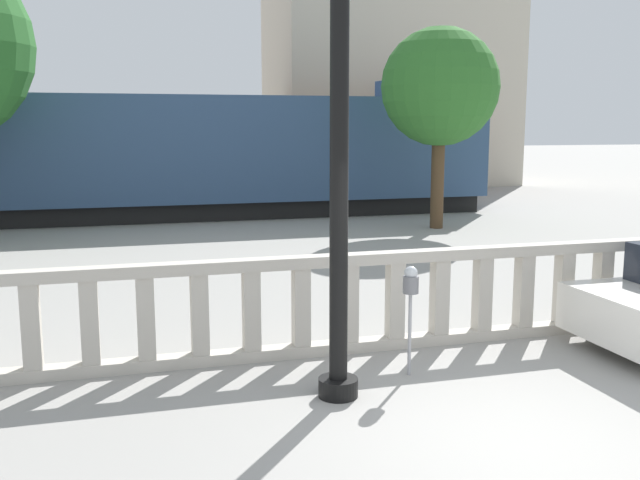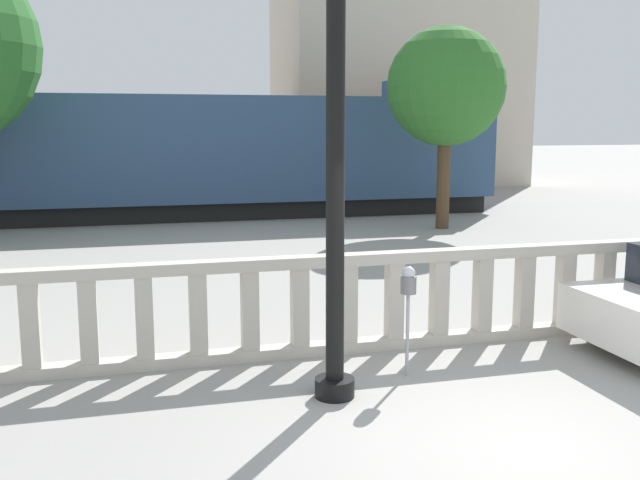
{
  "view_description": "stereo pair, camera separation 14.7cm",
  "coord_description": "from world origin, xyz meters",
  "px_view_note": "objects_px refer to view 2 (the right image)",
  "views": [
    {
      "loc": [
        -3.35,
        -5.23,
        2.84
      ],
      "look_at": [
        -0.71,
        4.0,
        1.28
      ],
      "focal_mm": 40.0,
      "sensor_mm": 36.0,
      "label": 1
    },
    {
      "loc": [
        -3.21,
        -5.26,
        2.84
      ],
      "look_at": [
        -0.71,
        4.0,
        1.28
      ],
      "focal_mm": 40.0,
      "sensor_mm": 36.0,
      "label": 2
    }
  ],
  "objects_px": {
    "lamppost": "(336,75)",
    "tree_right": "(446,88)",
    "train_far": "(136,148)",
    "train_near": "(191,154)",
    "parking_meter": "(408,288)"
  },
  "relations": [
    {
      "from": "lamppost",
      "to": "tree_right",
      "type": "relative_size",
      "value": 1.24
    },
    {
      "from": "train_far",
      "to": "train_near",
      "type": "bearing_deg",
      "value": -78.05
    },
    {
      "from": "parking_meter",
      "to": "tree_right",
      "type": "height_order",
      "value": "tree_right"
    },
    {
      "from": "train_far",
      "to": "tree_right",
      "type": "bearing_deg",
      "value": -54.72
    },
    {
      "from": "parking_meter",
      "to": "train_far",
      "type": "xyz_separation_m",
      "value": [
        -2.63,
        21.9,
        0.9
      ]
    },
    {
      "from": "lamppost",
      "to": "tree_right",
      "type": "height_order",
      "value": "lamppost"
    },
    {
      "from": "train_far",
      "to": "lamppost",
      "type": "bearing_deg",
      "value": -85.76
    },
    {
      "from": "parking_meter",
      "to": "train_near",
      "type": "distance_m",
      "value": 14.82
    },
    {
      "from": "lamppost",
      "to": "train_near",
      "type": "distance_m",
      "value": 15.22
    },
    {
      "from": "parking_meter",
      "to": "train_far",
      "type": "bearing_deg",
      "value": 96.85
    },
    {
      "from": "parking_meter",
      "to": "train_near",
      "type": "relative_size",
      "value": 0.07
    },
    {
      "from": "tree_right",
      "to": "lamppost",
      "type": "bearing_deg",
      "value": -119.77
    },
    {
      "from": "parking_meter",
      "to": "train_far",
      "type": "relative_size",
      "value": 0.04
    },
    {
      "from": "lamppost",
      "to": "tree_right",
      "type": "distance_m",
      "value": 12.73
    },
    {
      "from": "lamppost",
      "to": "train_near",
      "type": "height_order",
      "value": "lamppost"
    }
  ]
}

